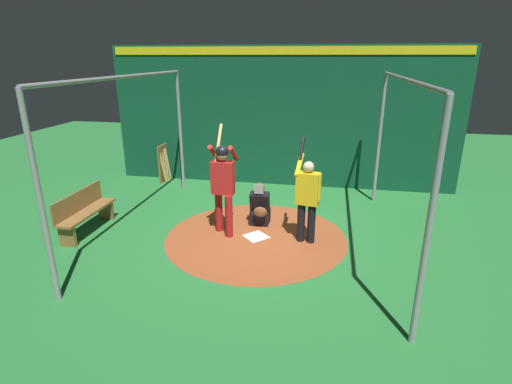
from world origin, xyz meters
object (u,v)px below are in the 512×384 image
Objects in this scene: bat_rack at (166,163)px; visitor at (307,196)px; catcher at (260,208)px; bench at (84,211)px; home_plate at (256,237)px; batter at (223,181)px.

visitor is at bearing 52.05° from bat_rack.
visitor reaches higher than catcher.
visitor is 1.25× the size of bench.
catcher is at bearing -176.52° from home_plate.
batter is 1.36× the size of bench.
home_plate is 0.75m from catcher.
bench is (3.69, -0.19, -0.06)m from bat_rack.
batter is at bearing -96.30° from home_plate.
bat_rack reaches higher than bench.
batter is 1.14m from catcher.
batter reaches higher than catcher.
bat_rack is (-2.65, -3.23, 0.14)m from catcher.
home_plate is 0.20× the size of batter.
batter is 2.04× the size of bat_rack.
bench is at bearing -75.76° from visitor.
catcher is at bearing 50.61° from bat_rack.
catcher is 1.33m from visitor.
visitor is at bearing 87.71° from batter.
bat_rack is at bearing -129.39° from catcher.
visitor is 5.40m from bat_rack.
catcher is at bearing 106.78° from bench.
bench is (0.37, -3.46, 0.43)m from home_plate.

